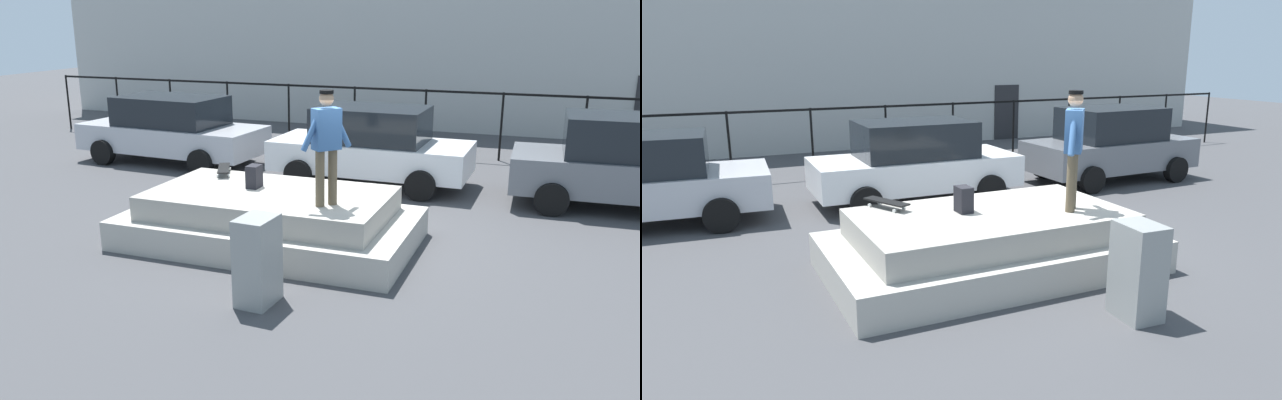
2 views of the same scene
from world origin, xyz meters
TOP-DOWN VIEW (x-y plane):
  - ground_plane at (0.00, 0.00)m, footprint 60.00×60.00m
  - concrete_ledge at (-0.96, -0.33)m, footprint 4.79×2.73m
  - skateboarder at (0.18, -0.75)m, footprint 0.63×0.72m
  - skateboard at (-2.28, 0.50)m, footprint 0.54×0.81m
  - backpack at (-1.32, -0.19)m, footprint 0.20×0.28m
  - car_silver_sedan_near at (-5.90, 4.36)m, footprint 4.88×2.35m
  - car_white_sedan_mid at (-0.49, 4.01)m, footprint 4.42×2.17m
  - car_grey_sedan_far at (4.71, 3.91)m, footprint 4.34×2.25m
  - utility_box at (-0.11, -2.56)m, footprint 0.47×0.62m
  - fence_row at (0.00, 7.53)m, footprint 24.06×0.06m
  - warehouse_building at (0.00, 14.50)m, footprint 30.19×6.59m

SIDE VIEW (x-z plane):
  - ground_plane at x=0.00m, z-range 0.00..0.00m
  - concrete_ledge at x=-0.96m, z-range -0.04..0.84m
  - utility_box at x=-0.11m, z-range 0.00..1.19m
  - car_silver_sedan_near at x=-5.90m, z-range 0.02..1.72m
  - car_white_sedan_mid at x=-0.49m, z-range 0.01..1.75m
  - car_grey_sedan_far at x=4.71m, z-range 0.00..1.84m
  - skateboard at x=-2.28m, z-range 0.92..1.04m
  - backpack at x=-1.32m, z-range 0.88..1.27m
  - fence_row at x=0.00m, z-range 0.35..2.14m
  - skateboarder at x=0.18m, z-range 1.02..2.77m
  - warehouse_building at x=0.00m, z-range 0.01..6.89m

